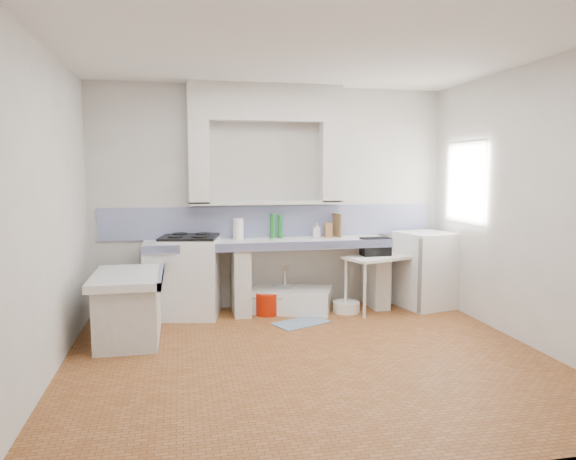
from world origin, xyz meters
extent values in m
plane|color=brown|center=(0.00, 0.00, 0.00)|extent=(4.50, 4.50, 0.00)
plane|color=silver|center=(0.00, 0.00, 2.80)|extent=(4.50, 4.50, 0.00)
plane|color=silver|center=(0.00, 2.00, 1.40)|extent=(4.50, 0.00, 4.50)
plane|color=silver|center=(0.00, -2.00, 1.40)|extent=(4.50, 0.00, 4.50)
plane|color=silver|center=(-2.25, 0.00, 1.40)|extent=(0.00, 4.50, 4.50)
plane|color=silver|center=(2.25, 0.00, 1.40)|extent=(0.00, 4.50, 4.50)
cube|color=silver|center=(-0.10, 1.88, 2.58)|extent=(1.90, 0.25, 0.45)
cube|color=#3C2413|center=(2.42, 1.20, 1.60)|extent=(0.35, 0.86, 1.06)
cube|color=white|center=(2.28, 1.20, 1.98)|extent=(0.01, 0.84, 0.24)
cube|color=white|center=(-0.10, 1.70, 0.86)|extent=(3.00, 0.60, 0.08)
cube|color=navy|center=(-0.10, 1.42, 0.86)|extent=(3.00, 0.04, 0.10)
cube|color=silver|center=(-1.50, 1.70, 0.41)|extent=(0.20, 0.55, 0.82)
cube|color=silver|center=(-0.45, 1.70, 0.41)|extent=(0.20, 0.55, 0.82)
cube|color=silver|center=(1.30, 1.70, 0.41)|extent=(0.20, 0.55, 0.82)
cube|color=white|center=(-1.70, 0.90, 0.66)|extent=(0.70, 1.10, 0.08)
cube|color=silver|center=(-1.70, 0.90, 0.31)|extent=(0.60, 1.00, 0.62)
cube|color=navy|center=(-1.37, 0.90, 0.66)|extent=(0.04, 1.10, 0.10)
cube|color=navy|center=(0.00, 1.99, 1.10)|extent=(4.27, 0.03, 0.40)
cube|color=white|center=(-1.06, 1.71, 0.47)|extent=(0.78, 0.76, 0.95)
cube|color=white|center=(0.14, 1.70, 0.13)|extent=(1.18, 0.90, 0.25)
cube|color=white|center=(1.25, 1.47, 0.35)|extent=(0.94, 0.72, 0.04)
cube|color=white|center=(1.92, 1.55, 0.48)|extent=(0.75, 0.75, 0.96)
cylinder|color=#B51903|center=(-0.14, 1.57, 0.13)|extent=(0.33, 0.33, 0.27)
cylinder|color=#C33A13|center=(0.15, 1.57, 0.13)|extent=(0.37, 0.37, 0.27)
cylinder|color=blue|center=(0.51, 1.59, 0.13)|extent=(0.34, 0.34, 0.27)
cylinder|color=white|center=(0.84, 1.49, 0.06)|extent=(0.39, 0.39, 0.13)
cylinder|color=silver|center=(0.00, 1.85, 0.14)|extent=(0.10, 0.10, 0.29)
cylinder|color=silver|center=(0.26, 1.85, 0.14)|extent=(0.09, 0.09, 0.29)
cube|color=black|center=(1.22, 1.51, 0.81)|extent=(0.36, 0.21, 0.22)
cylinder|color=#1A6B27|center=(-0.02, 1.85, 1.06)|extent=(0.09, 0.09, 0.31)
cylinder|color=#1A6B27|center=(0.07, 1.85, 1.05)|extent=(0.08, 0.08, 0.30)
cube|color=olive|center=(0.69, 1.82, 0.99)|extent=(0.10, 0.08, 0.19)
cube|color=olive|center=(0.82, 1.85, 1.05)|extent=(0.06, 0.22, 0.30)
cylinder|color=white|center=(-0.46, 1.84, 1.03)|extent=(0.14, 0.14, 0.26)
imported|color=white|center=(0.53, 1.79, 0.99)|extent=(0.11, 0.11, 0.19)
cube|color=#31587F|center=(0.18, 1.13, 0.01)|extent=(0.71, 0.58, 0.01)
camera|label=1|loc=(-1.16, -4.67, 1.76)|focal=33.08mm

